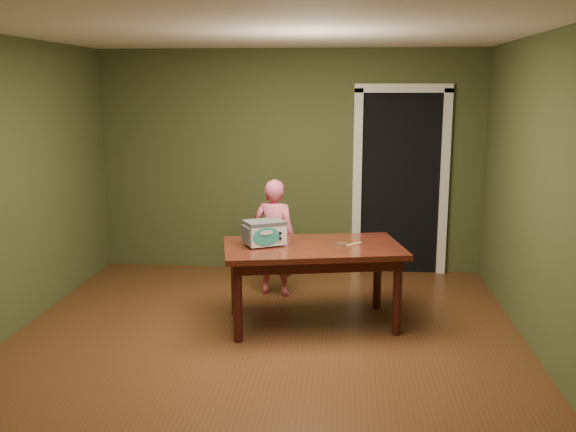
{
  "coord_description": "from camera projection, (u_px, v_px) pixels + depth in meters",
  "views": [
    {
      "loc": [
        0.68,
        -4.98,
        2.16
      ],
      "look_at": [
        0.13,
        1.0,
        0.95
      ],
      "focal_mm": 40.0,
      "sensor_mm": 36.0,
      "label": 1
    }
  ],
  "objects": [
    {
      "name": "floor",
      "position": [
        262.0,
        351.0,
        5.35
      ],
      "size": [
        5.0,
        5.0,
        0.0
      ],
      "primitive_type": "plane",
      "color": "#553318",
      "rests_on": "ground"
    },
    {
      "name": "dining_table",
      "position": [
        313.0,
        256.0,
        5.84
      ],
      "size": [
        1.75,
        1.21,
        0.75
      ],
      "rotation": [
        0.0,
        0.0,
        0.2
      ],
      "color": "#36150C",
      "rests_on": "floor"
    },
    {
      "name": "baking_pan",
      "position": [
        342.0,
        244.0,
        5.82
      ],
      "size": [
        0.1,
        0.1,
        0.02
      ],
      "color": "silver",
      "rests_on": "dining_table"
    },
    {
      "name": "spatula",
      "position": [
        355.0,
        244.0,
        5.85
      ],
      "size": [
        0.14,
        0.15,
        0.01
      ],
      "primitive_type": "cube",
      "rotation": [
        0.0,
        0.0,
        0.83
      ],
      "color": "#EFCA68",
      "rests_on": "dining_table"
    },
    {
      "name": "child",
      "position": [
        275.0,
        238.0,
        6.69
      ],
      "size": [
        0.51,
        0.4,
        1.24
      ],
      "primitive_type": "imported",
      "rotation": [
        0.0,
        0.0,
        2.9
      ],
      "color": "#F16383",
      "rests_on": "floor"
    },
    {
      "name": "room_shell",
      "position": [
        260.0,
        146.0,
        5.02
      ],
      "size": [
        4.52,
        5.02,
        2.61
      ],
      "color": "#3F4826",
      "rests_on": "ground"
    },
    {
      "name": "toy_oven",
      "position": [
        265.0,
        232.0,
        5.79
      ],
      "size": [
        0.43,
        0.38,
        0.23
      ],
      "rotation": [
        0.0,
        0.0,
        0.49
      ],
      "color": "#4C4F54",
      "rests_on": "dining_table"
    },
    {
      "name": "doorway",
      "position": [
        398.0,
        180.0,
        7.74
      ],
      "size": [
        1.1,
        0.66,
        2.25
      ],
      "color": "black",
      "rests_on": "ground"
    }
  ]
}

